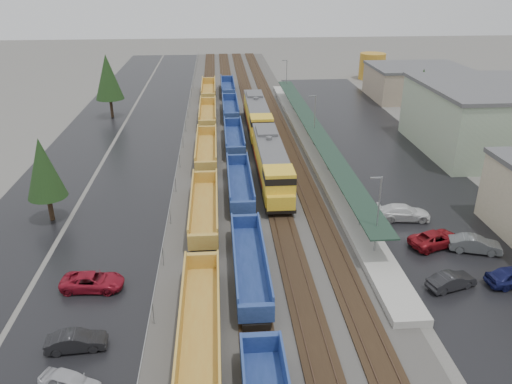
# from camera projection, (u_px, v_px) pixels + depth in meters

# --- Properties ---
(ballast_strip) EXTENTS (20.00, 160.00, 0.08)m
(ballast_strip) POSITION_uv_depth(u_px,v_px,m) (245.00, 131.00, 81.37)
(ballast_strip) COLOR #302D2B
(ballast_strip) RESTS_ON ground
(trackbed) EXTENTS (14.60, 160.00, 0.22)m
(trackbed) POSITION_uv_depth(u_px,v_px,m) (245.00, 130.00, 81.32)
(trackbed) COLOR black
(trackbed) RESTS_ON ground
(west_parking_lot) EXTENTS (10.00, 160.00, 0.02)m
(west_parking_lot) POSITION_uv_depth(u_px,v_px,m) (152.00, 133.00, 80.31)
(west_parking_lot) COLOR black
(west_parking_lot) RESTS_ON ground
(west_road) EXTENTS (9.00, 160.00, 0.02)m
(west_road) POSITION_uv_depth(u_px,v_px,m) (88.00, 134.00, 79.59)
(west_road) COLOR black
(west_road) RESTS_ON ground
(east_commuter_lot) EXTENTS (16.00, 100.00, 0.02)m
(east_commuter_lot) POSITION_uv_depth(u_px,v_px,m) (377.00, 148.00, 73.65)
(east_commuter_lot) COLOR black
(east_commuter_lot) RESTS_ON ground
(station_platform) EXTENTS (3.00, 80.00, 8.00)m
(station_platform) POSITION_uv_depth(u_px,v_px,m) (313.00, 145.00, 72.68)
(station_platform) COLOR #9E9B93
(station_platform) RESTS_ON ground
(chainlink_fence) EXTENTS (0.08, 160.04, 2.02)m
(chainlink_fence) POSITION_uv_depth(u_px,v_px,m) (185.00, 125.00, 78.63)
(chainlink_fence) COLOR gray
(chainlink_fence) RESTS_ON ground
(distant_hills) EXTENTS (301.00, 140.00, 25.20)m
(distant_hills) POSITION_uv_depth(u_px,v_px,m) (325.00, 28.00, 221.69)
(distant_hills) COLOR #53624C
(distant_hills) RESTS_ON ground
(tree_west_near) EXTENTS (3.96, 3.96, 9.00)m
(tree_west_near) POSITION_uv_depth(u_px,v_px,m) (43.00, 168.00, 50.14)
(tree_west_near) COLOR #332316
(tree_west_near) RESTS_ON ground
(tree_west_far) EXTENTS (4.84, 4.84, 11.00)m
(tree_west_far) POSITION_uv_depth(u_px,v_px,m) (108.00, 77.00, 85.92)
(tree_west_far) COLOR #332316
(tree_west_far) RESTS_ON ground
(tree_east) EXTENTS (4.40, 4.40, 10.00)m
(tree_east) POSITION_uv_depth(u_px,v_px,m) (421.00, 91.00, 78.93)
(tree_east) COLOR #332316
(tree_east) RESTS_ON ground
(locomotive_lead) EXTENTS (3.27, 21.58, 4.89)m
(locomotive_lead) POSITION_uv_depth(u_px,v_px,m) (271.00, 163.00, 60.52)
(locomotive_lead) COLOR black
(locomotive_lead) RESTS_ON ground
(locomotive_trail) EXTENTS (3.27, 21.58, 4.89)m
(locomotive_trail) POSITION_uv_depth(u_px,v_px,m) (257.00, 117.00, 79.63)
(locomotive_trail) COLOR black
(locomotive_trail) RESTS_ON ground
(well_string_yellow) EXTENTS (2.81, 109.18, 2.49)m
(well_string_yellow) POSITION_uv_depth(u_px,v_px,m) (206.00, 175.00, 60.62)
(well_string_yellow) COLOR #BD8734
(well_string_yellow) RESTS_ON ground
(well_string_blue) EXTENTS (2.71, 119.10, 2.40)m
(well_string_blue) POSITION_uv_depth(u_px,v_px,m) (240.00, 184.00, 58.18)
(well_string_blue) COLOR navy
(well_string_blue) RESTS_ON ground
(storage_tank) EXTENTS (6.03, 6.03, 6.03)m
(storage_tank) POSITION_uv_depth(u_px,v_px,m) (372.00, 66.00, 118.40)
(storage_tank) COLOR #B98425
(storage_tank) RESTS_ON ground
(parked_car_west_a) EXTENTS (3.05, 4.35, 1.37)m
(parked_car_west_a) POSITION_uv_depth(u_px,v_px,m) (70.00, 383.00, 30.90)
(parked_car_west_a) COLOR #B6B6BB
(parked_car_west_a) RESTS_ON ground
(parked_car_west_b) EXTENTS (1.76, 4.22, 1.36)m
(parked_car_west_b) POSITION_uv_depth(u_px,v_px,m) (76.00, 341.00, 34.39)
(parked_car_west_b) COLOR black
(parked_car_west_b) RESTS_ON ground
(parked_car_west_c) EXTENTS (2.70, 5.24, 1.41)m
(parked_car_west_c) POSITION_uv_depth(u_px,v_px,m) (93.00, 282.00, 40.90)
(parked_car_west_c) COLOR maroon
(parked_car_west_c) RESTS_ON ground
(parked_car_east_a) EXTENTS (2.63, 4.46, 1.39)m
(parked_car_east_a) POSITION_uv_depth(u_px,v_px,m) (451.00, 281.00, 41.01)
(parked_car_east_a) COLOR black
(parked_car_east_a) RESTS_ON ground
(parked_car_east_b) EXTENTS (3.97, 5.80, 1.47)m
(parked_car_east_b) POSITION_uv_depth(u_px,v_px,m) (436.00, 239.00, 47.28)
(parked_car_east_b) COLOR maroon
(parked_car_east_b) RESTS_ON ground
(parked_car_east_c) EXTENTS (2.82, 5.74, 1.61)m
(parked_car_east_c) POSITION_uv_depth(u_px,v_px,m) (404.00, 213.00, 52.25)
(parked_car_east_c) COLOR silver
(parked_car_east_c) RESTS_ON ground
(parked_car_east_e) EXTENTS (2.92, 4.97, 1.55)m
(parked_car_east_e) POSITION_uv_depth(u_px,v_px,m) (475.00, 244.00, 46.28)
(parked_car_east_e) COLOR #4E5153
(parked_car_east_e) RESTS_ON ground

